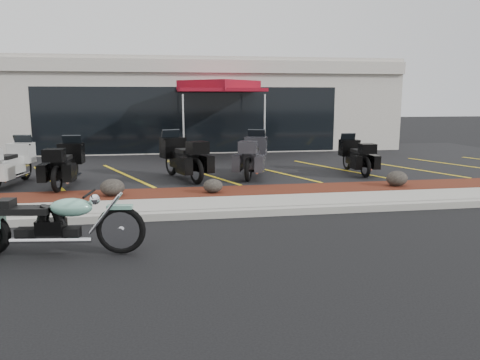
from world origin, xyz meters
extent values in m
plane|color=black|center=(0.00, 0.00, 0.00)|extent=(90.00, 90.00, 0.00)
cube|color=gray|center=(0.00, 0.90, 0.07)|extent=(24.00, 0.25, 0.15)
cube|color=gray|center=(0.00, 1.60, 0.07)|extent=(24.00, 1.20, 0.15)
cube|color=#3C1D0D|center=(0.00, 2.80, 0.08)|extent=(24.00, 1.20, 0.16)
cube|color=black|center=(0.00, 8.20, 0.07)|extent=(26.00, 9.60, 0.15)
cube|color=#ACA79B|center=(0.00, 14.50, 2.00)|extent=(18.00, 8.00, 4.00)
cube|color=black|center=(0.00, 10.52, 1.50)|extent=(12.00, 0.06, 2.60)
cube|color=#ACA79B|center=(0.00, 10.49, 3.60)|extent=(18.00, 0.30, 0.50)
ellipsoid|color=black|center=(-2.29, 2.63, 0.36)|extent=(0.56, 0.47, 0.40)
ellipsoid|color=black|center=(0.04, 2.61, 0.33)|extent=(0.47, 0.39, 0.33)
ellipsoid|color=black|center=(4.79, 2.68, 0.36)|extent=(0.55, 0.46, 0.39)
cone|color=#F46408|center=(-0.14, 7.65, 0.39)|extent=(0.37, 0.37, 0.47)
cylinder|color=silver|center=(-0.68, 8.39, 1.33)|extent=(0.06, 0.06, 2.36)
cylinder|color=silver|center=(2.11, 7.72, 1.33)|extent=(0.06, 0.06, 2.36)
cylinder|color=silver|center=(-0.02, 11.18, 1.33)|extent=(0.06, 0.06, 2.36)
cylinder|color=silver|center=(2.77, 10.52, 1.33)|extent=(0.06, 0.06, 2.36)
cube|color=maroon|center=(1.05, 9.45, 2.66)|extent=(3.70, 3.70, 0.12)
cube|color=maroon|center=(1.05, 9.45, 2.84)|extent=(3.10, 3.10, 0.36)
camera|label=1|loc=(-1.12, -8.29, 2.42)|focal=35.00mm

